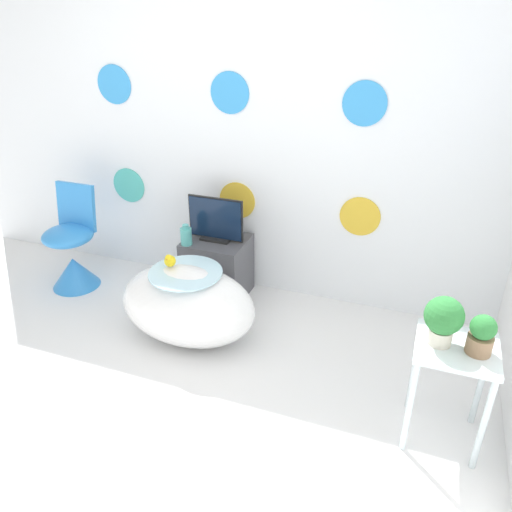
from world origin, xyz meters
TOP-DOWN VIEW (x-y plane):
  - ground_plane at (0.00, 0.00)m, footprint 12.00×12.00m
  - wall_back_dotted at (0.00, 1.84)m, footprint 4.94×0.05m
  - bathtub at (-0.00, 0.99)m, footprint 0.93×0.58m
  - rubber_duck at (-0.11, 1.00)m, footprint 0.08×0.08m
  - chair at (-1.19, 1.32)m, footprint 0.39×0.39m
  - tv_cabinet at (-0.05, 1.59)m, footprint 0.46×0.40m
  - tv at (-0.05, 1.59)m, footprint 0.43×0.12m
  - vase at (-0.23, 1.44)m, footprint 0.08×0.08m
  - side_table at (1.63, 0.68)m, footprint 0.39×0.37m
  - potted_plant_left at (1.55, 0.67)m, footprint 0.19×0.19m
  - potted_plant_right at (1.72, 0.66)m, footprint 0.12×0.12m

SIDE VIEW (x-z plane):
  - ground_plane at x=0.00m, z-range 0.00..0.00m
  - tv_cabinet at x=-0.05m, z-range 0.00..0.47m
  - bathtub at x=0.00m, z-range 0.00..0.53m
  - chair at x=-1.19m, z-range -0.13..0.68m
  - side_table at x=1.63m, z-range 0.16..0.75m
  - vase at x=-0.23m, z-range 0.46..0.62m
  - rubber_duck at x=-0.11m, z-range 0.53..0.62m
  - tv at x=-0.05m, z-range 0.46..0.79m
  - potted_plant_right at x=1.72m, z-range 0.58..0.79m
  - potted_plant_left at x=1.55m, z-range 0.60..0.86m
  - wall_back_dotted at x=0.00m, z-range 0.00..2.60m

